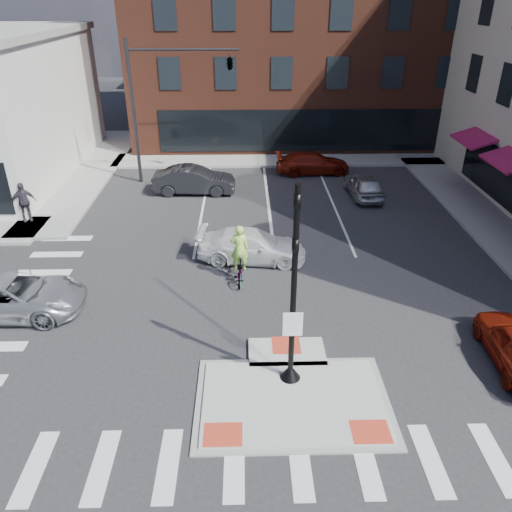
{
  "coord_description": "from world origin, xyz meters",
  "views": [
    {
      "loc": [
        -1.28,
        -10.83,
        10.12
      ],
      "look_at": [
        -0.9,
        4.48,
        2.0
      ],
      "focal_mm": 35.0,
      "sensor_mm": 36.0,
      "label": 1
    }
  ],
  "objects_px": {
    "bg_car_silver": "(364,185)",
    "cyclist": "(240,262)",
    "silver_suv": "(11,296)",
    "bg_car_red": "(313,163)",
    "white_pickup": "(252,246)",
    "pedestrian_b": "(24,202)",
    "bg_car_dark": "(194,180)"
  },
  "relations": [
    {
      "from": "white_pickup",
      "to": "bg_car_dark",
      "type": "bearing_deg",
      "value": 27.58
    },
    {
      "from": "bg_car_silver",
      "to": "bg_car_red",
      "type": "distance_m",
      "value": 4.71
    },
    {
      "from": "white_pickup",
      "to": "bg_car_silver",
      "type": "height_order",
      "value": "white_pickup"
    },
    {
      "from": "silver_suv",
      "to": "cyclist",
      "type": "height_order",
      "value": "cyclist"
    },
    {
      "from": "bg_car_dark",
      "to": "bg_car_silver",
      "type": "height_order",
      "value": "bg_car_dark"
    },
    {
      "from": "bg_car_red",
      "to": "cyclist",
      "type": "bearing_deg",
      "value": 157.44
    },
    {
      "from": "cyclist",
      "to": "bg_car_red",
      "type": "bearing_deg",
      "value": -107.4
    },
    {
      "from": "white_pickup",
      "to": "bg_car_dark",
      "type": "height_order",
      "value": "bg_car_dark"
    },
    {
      "from": "bg_car_red",
      "to": "cyclist",
      "type": "xyz_separation_m",
      "value": [
        -4.51,
        -13.11,
        0.13
      ]
    },
    {
      "from": "white_pickup",
      "to": "cyclist",
      "type": "xyz_separation_m",
      "value": [
        -0.5,
        -1.69,
        0.13
      ]
    },
    {
      "from": "white_pickup",
      "to": "bg_car_silver",
      "type": "xyz_separation_m",
      "value": [
        6.35,
        7.33,
        -0.01
      ]
    },
    {
      "from": "silver_suv",
      "to": "pedestrian_b",
      "type": "distance_m",
      "value": 8.24
    },
    {
      "from": "bg_car_dark",
      "to": "pedestrian_b",
      "type": "distance_m",
      "value": 8.86
    },
    {
      "from": "bg_car_red",
      "to": "cyclist",
      "type": "distance_m",
      "value": 13.87
    },
    {
      "from": "silver_suv",
      "to": "pedestrian_b",
      "type": "xyz_separation_m",
      "value": [
        -2.5,
        7.84,
        0.42
      ]
    },
    {
      "from": "pedestrian_b",
      "to": "cyclist",
      "type": "bearing_deg",
      "value": -53.92
    },
    {
      "from": "silver_suv",
      "to": "bg_car_red",
      "type": "relative_size",
      "value": 1.11
    },
    {
      "from": "bg_car_silver",
      "to": "cyclist",
      "type": "relative_size",
      "value": 1.62
    },
    {
      "from": "white_pickup",
      "to": "bg_car_red",
      "type": "relative_size",
      "value": 1.0
    },
    {
      "from": "white_pickup",
      "to": "bg_car_red",
      "type": "height_order",
      "value": "bg_car_red"
    },
    {
      "from": "white_pickup",
      "to": "pedestrian_b",
      "type": "height_order",
      "value": "pedestrian_b"
    },
    {
      "from": "silver_suv",
      "to": "bg_car_dark",
      "type": "bearing_deg",
      "value": -23.42
    },
    {
      "from": "bg_car_dark",
      "to": "bg_car_silver",
      "type": "relative_size",
      "value": 1.2
    },
    {
      "from": "bg_car_silver",
      "to": "cyclist",
      "type": "xyz_separation_m",
      "value": [
        -6.85,
        -9.03,
        0.15
      ]
    },
    {
      "from": "white_pickup",
      "to": "bg_car_red",
      "type": "distance_m",
      "value": 12.1
    },
    {
      "from": "bg_car_red",
      "to": "pedestrian_b",
      "type": "height_order",
      "value": "pedestrian_b"
    },
    {
      "from": "white_pickup",
      "to": "bg_car_silver",
      "type": "relative_size",
      "value": 1.19
    },
    {
      "from": "silver_suv",
      "to": "bg_car_dark",
      "type": "relative_size",
      "value": 1.11
    },
    {
      "from": "bg_car_silver",
      "to": "bg_car_red",
      "type": "bearing_deg",
      "value": -63.82
    },
    {
      "from": "white_pickup",
      "to": "cyclist",
      "type": "distance_m",
      "value": 1.77
    },
    {
      "from": "bg_car_silver",
      "to": "bg_car_red",
      "type": "relative_size",
      "value": 0.84
    },
    {
      "from": "silver_suv",
      "to": "cyclist",
      "type": "xyz_separation_m",
      "value": [
        8.0,
        2.08,
        0.09
      ]
    }
  ]
}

